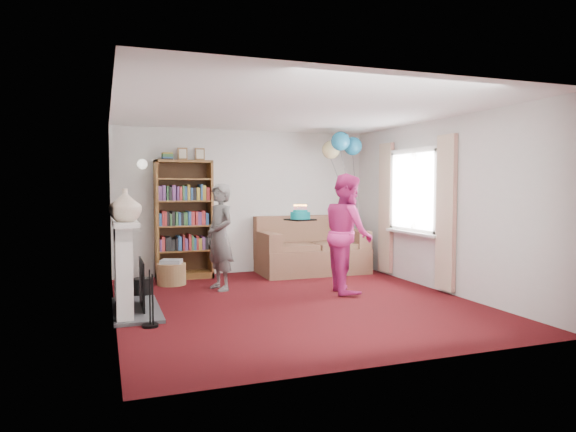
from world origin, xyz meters
name	(u,v)px	position (x,y,z in m)	size (l,w,h in m)	color
ground	(295,302)	(0.00, 0.00, 0.00)	(5.00, 5.00, 0.00)	#35080D
wall_back	(245,202)	(0.00, 2.51, 1.25)	(4.50, 0.02, 2.50)	silver
wall_left	(112,210)	(-2.26, 0.00, 1.25)	(0.02, 5.00, 2.50)	silver
wall_right	(440,205)	(2.26, 0.00, 1.25)	(0.02, 5.00, 2.50)	silver
ceiling	(295,110)	(0.00, 0.00, 2.50)	(4.50, 5.00, 0.01)	white
fireplace	(128,270)	(-2.09, 0.19, 0.51)	(0.55, 1.80, 1.12)	#3F3F42
window_bay	(413,207)	(2.21, 0.60, 1.20)	(0.14, 2.02, 2.20)	white
wall_sconce	(142,164)	(-1.75, 2.36, 1.88)	(0.16, 0.23, 0.16)	gold
bookcase	(183,221)	(-1.11, 2.30, 0.95)	(0.92, 0.42, 2.16)	#472B14
sofa	(311,252)	(1.08, 2.08, 0.36)	(1.86, 0.99, 0.99)	brown
wicker_basket	(171,273)	(-1.38, 1.75, 0.18)	(0.44, 0.44, 0.39)	olive
person_striped	(220,237)	(-0.75, 1.13, 0.78)	(0.57, 0.37, 1.56)	black
person_magenta	(348,233)	(0.95, 0.35, 0.85)	(0.83, 0.65, 1.71)	#CB287A
birthday_cake	(300,216)	(0.29, 0.54, 1.11)	(0.34, 0.34, 0.22)	black
balloons	(341,146)	(1.55, 1.83, 2.22)	(0.65, 0.70, 1.75)	#3F3F3F
mantel_vase	(125,205)	(-2.12, -0.15, 1.31)	(0.36, 0.36, 0.38)	beige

